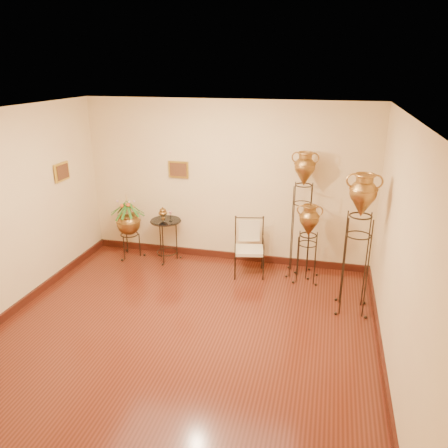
% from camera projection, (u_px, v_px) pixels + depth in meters
% --- Properties ---
extents(ground, '(5.00, 5.00, 0.00)m').
position_uv_depth(ground, '(182.00, 335.00, 5.69)').
color(ground, '#572014').
rests_on(ground, ground).
extents(room_shell, '(5.02, 5.02, 2.81)m').
position_uv_depth(room_shell, '(176.00, 208.00, 5.10)').
color(room_shell, beige).
rests_on(room_shell, ground).
extents(amphora_tall, '(0.52, 0.52, 2.08)m').
position_uv_depth(amphora_tall, '(302.00, 214.00, 6.98)').
color(amphora_tall, black).
rests_on(amphora_tall, ground).
extents(amphora_mid, '(0.54, 0.54, 2.02)m').
position_uv_depth(amphora_mid, '(357.00, 244.00, 5.93)').
color(amphora_mid, black).
rests_on(amphora_mid, ground).
extents(amphora_short, '(0.48, 0.48, 1.30)m').
position_uv_depth(amphora_short, '(308.00, 243.00, 6.93)').
color(amphora_short, black).
rests_on(amphora_short, ground).
extents(planter_urn, '(0.80, 0.80, 1.24)m').
position_uv_depth(planter_urn, '(128.00, 221.00, 7.79)').
color(planter_urn, black).
rests_on(planter_urn, ground).
extents(armchair, '(0.62, 0.59, 0.94)m').
position_uv_depth(armchair, '(249.00, 248.00, 7.18)').
color(armchair, black).
rests_on(armchair, ground).
extents(side_table, '(0.54, 0.54, 0.96)m').
position_uv_depth(side_table, '(167.00, 239.00, 7.74)').
color(side_table, black).
rests_on(side_table, ground).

